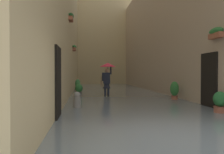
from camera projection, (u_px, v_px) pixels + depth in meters
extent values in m
plane|color=gray|center=(114.00, 95.00, 15.49)|extent=(60.00, 60.00, 0.00)
cube|color=slate|center=(114.00, 94.00, 15.48)|extent=(6.13, 27.55, 0.22)
cube|color=tan|center=(167.00, 31.00, 15.81)|extent=(1.80, 25.55, 8.51)
cube|color=black|center=(209.00, 83.00, 8.73)|extent=(0.08, 1.10, 2.20)
cube|color=#9E563D|center=(216.00, 36.00, 8.12)|extent=(0.20, 0.70, 0.18)
ellipsoid|color=#2D7033|center=(216.00, 31.00, 8.12)|extent=(0.28, 0.76, 0.24)
cube|color=black|center=(58.00, 86.00, 6.67)|extent=(0.08, 1.10, 2.20)
cube|color=brown|center=(74.00, 49.00, 15.21)|extent=(0.20, 0.70, 0.18)
ellipsoid|color=#2D7033|center=(74.00, 47.00, 15.20)|extent=(0.28, 0.76, 0.24)
cube|color=#9E563D|center=(71.00, 19.00, 11.66)|extent=(0.20, 0.70, 0.18)
ellipsoid|color=#23602D|center=(71.00, 16.00, 11.66)|extent=(0.28, 0.76, 0.24)
cube|color=tan|center=(102.00, 40.00, 26.99)|extent=(8.93, 1.80, 10.42)
cube|color=#4C4233|center=(105.00, 98.00, 13.52)|extent=(0.14, 0.25, 0.10)
cylinder|color=#1E2333|center=(105.00, 90.00, 13.51)|extent=(0.14, 0.14, 0.74)
cube|color=#4C4233|center=(108.00, 98.00, 13.51)|extent=(0.14, 0.25, 0.10)
cylinder|color=#1E2333|center=(108.00, 90.00, 13.50)|extent=(0.14, 0.14, 0.74)
cube|color=#1E2333|center=(107.00, 78.00, 13.49)|extent=(0.41, 0.27, 0.63)
cone|color=#1E2333|center=(107.00, 86.00, 13.50)|extent=(0.57, 0.57, 0.28)
sphere|color=tan|center=(107.00, 71.00, 13.49)|extent=(0.23, 0.23, 0.23)
cylinder|color=#1E2333|center=(111.00, 70.00, 13.48)|extent=(0.10, 0.10, 0.44)
cylinder|color=#1E2333|center=(103.00, 77.00, 13.50)|extent=(0.10, 0.10, 0.48)
cylinder|color=black|center=(108.00, 69.00, 13.48)|extent=(0.02, 0.02, 0.44)
cone|color=red|center=(108.00, 65.00, 13.48)|extent=(0.92, 0.92, 0.22)
cylinder|color=black|center=(108.00, 62.00, 13.47)|extent=(0.01, 0.01, 0.08)
cube|color=#8C6B4C|center=(101.00, 83.00, 13.49)|extent=(0.10, 0.29, 0.32)
torus|color=#8C6B4C|center=(101.00, 78.00, 13.48)|extent=(0.06, 0.30, 0.30)
cylinder|color=#9E563D|center=(78.00, 91.00, 17.06)|extent=(0.32, 0.32, 0.37)
torus|color=brown|center=(78.00, 88.00, 17.06)|extent=(0.36, 0.36, 0.04)
ellipsoid|color=#428947|center=(78.00, 84.00, 17.05)|extent=(0.37, 0.37, 0.62)
cylinder|color=#66605B|center=(79.00, 96.00, 13.11)|extent=(0.29, 0.29, 0.38)
torus|color=#56524E|center=(79.00, 92.00, 13.11)|extent=(0.33, 0.33, 0.04)
ellipsoid|color=#2D7033|center=(79.00, 88.00, 13.10)|extent=(0.42, 0.42, 0.45)
cylinder|color=#9E563D|center=(174.00, 100.00, 11.14)|extent=(0.29, 0.29, 0.38)
torus|color=brown|center=(174.00, 96.00, 11.14)|extent=(0.32, 0.32, 0.04)
ellipsoid|color=#2D7033|center=(174.00, 89.00, 11.13)|extent=(0.40, 0.40, 0.68)
cylinder|color=brown|center=(220.00, 113.00, 7.46)|extent=(0.38, 0.38, 0.40)
torus|color=brown|center=(220.00, 107.00, 7.45)|extent=(0.41, 0.41, 0.04)
ellipsoid|color=#23602D|center=(220.00, 99.00, 7.45)|extent=(0.43, 0.43, 0.48)
cylinder|color=gray|center=(77.00, 105.00, 8.48)|extent=(0.27, 0.27, 0.61)
sphere|color=gray|center=(77.00, 95.00, 8.47)|extent=(0.24, 0.24, 0.24)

